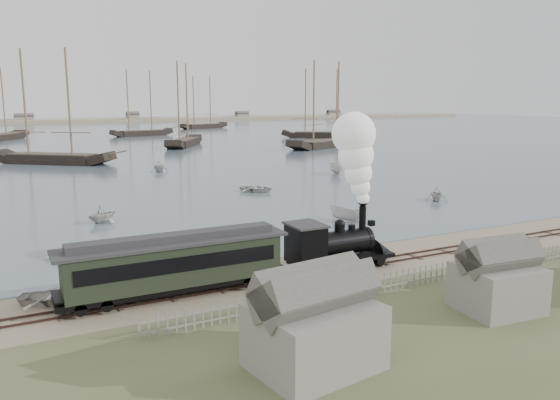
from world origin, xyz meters
name	(u,v)px	position (x,y,z in m)	size (l,w,h in m)	color
ground	(341,259)	(0.00, 0.00, 0.00)	(600.00, 600.00, 0.00)	gray
harbor_water	(67,132)	(0.00, 170.00, 0.03)	(600.00, 336.00, 0.06)	#4C5E6D
rail_track	(357,265)	(0.00, -2.00, 0.04)	(120.00, 1.80, 0.16)	#3A241F
picket_fence_west	(313,307)	(-6.50, -7.00, 0.00)	(19.00, 0.10, 1.20)	gray
picket_fence_east	(550,262)	(12.50, -7.50, 0.00)	(15.00, 0.10, 1.20)	gray
shed_left	(314,367)	(-10.00, -13.00, 0.00)	(5.00, 4.00, 4.10)	gray
shed_mid	(495,310)	(2.00, -12.00, 0.00)	(4.00, 3.50, 3.60)	gray
far_spit	(48,123)	(0.00, 250.00, 0.00)	(500.00, 20.00, 1.80)	tan
locomotive	(353,200)	(-0.49, -2.00, 4.64)	(8.08, 3.02, 10.08)	black
passenger_coach	(176,262)	(-12.71, -2.00, 2.04)	(13.26, 2.56, 3.22)	black
beached_dinghy	(55,296)	(-19.09, 0.07, 0.39)	(3.77, 2.69, 0.78)	#B9B6B0
rowboat_0	(70,255)	(-17.33, 8.34, 0.44)	(3.66, 2.61, 0.76)	#B9B6B0
rowboat_1	(102,214)	(-13.27, 19.65, 0.85)	(3.00, 2.59, 1.58)	#B9B6B0
rowboat_2	(345,214)	(6.92, 9.87, 0.72)	(3.41, 1.28, 1.32)	#B9B6B0
rowboat_3	(256,188)	(6.47, 28.53, 0.48)	(4.07, 2.91, 0.84)	#B9B6B0
rowboat_4	(436,194)	(21.91, 13.91, 0.82)	(2.90, 2.50, 1.53)	#B9B6B0
rowboat_5	(335,169)	(23.71, 37.40, 0.86)	(4.16, 1.56, 1.61)	#B9B6B0
rowboat_7	(159,166)	(0.80, 52.50, 0.93)	(3.30, 2.85, 1.74)	#B9B6B0
schooner_2	(49,106)	(-12.97, 72.02, 10.06)	(22.37, 5.16, 20.00)	black
schooner_3	(183,104)	(18.64, 96.33, 10.06)	(20.59, 4.75, 20.00)	black
schooner_4	(328,104)	(47.48, 77.75, 10.06)	(24.50, 5.65, 20.00)	black
schooner_5	(323,103)	(63.43, 105.85, 10.06)	(23.65, 5.46, 20.00)	black
schooner_8	(141,103)	(18.27, 138.16, 10.06)	(19.50, 4.50, 20.00)	black
schooner_9	(203,102)	(49.81, 171.36, 10.06)	(20.89, 4.82, 20.00)	black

